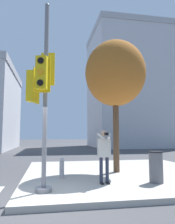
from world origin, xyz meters
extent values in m
plane|color=#424244|center=(0.00, 0.00, 0.00)|extent=(160.00, 160.00, 0.00)
cube|color=#ADA89E|center=(3.50, 3.50, 0.08)|extent=(8.00, 8.00, 0.16)
cylinder|color=slate|center=(0.29, 0.66, 0.22)|extent=(0.47, 0.47, 0.12)
cylinder|color=slate|center=(0.29, 0.66, 2.91)|extent=(0.13, 0.13, 5.25)
sphere|color=slate|center=(0.29, 0.66, 5.57)|extent=(0.14, 0.14, 0.14)
cylinder|color=slate|center=(0.32, 0.84, 3.70)|extent=(0.09, 0.24, 0.05)
cube|color=yellow|center=(0.36, 1.07, 3.70)|extent=(0.34, 0.29, 0.90)
cube|color=yellow|center=(0.34, 0.94, 3.70)|extent=(0.42, 0.10, 1.02)
cylinder|color=black|center=(0.39, 1.20, 4.00)|extent=(0.17, 0.06, 0.17)
cylinder|color=orange|center=(0.39, 1.20, 3.70)|extent=(0.17, 0.06, 0.17)
cylinder|color=black|center=(0.39, 1.20, 3.40)|extent=(0.17, 0.06, 0.17)
cylinder|color=slate|center=(0.24, 0.49, 3.38)|extent=(0.11, 0.24, 0.05)
cube|color=yellow|center=(0.19, 0.26, 3.38)|extent=(0.35, 0.31, 0.90)
cube|color=yellow|center=(0.22, 0.39, 3.38)|extent=(0.41, 0.13, 1.02)
cylinder|color=black|center=(0.15, 0.13, 3.68)|extent=(0.17, 0.07, 0.17)
cylinder|color=orange|center=(0.15, 0.13, 3.38)|extent=(0.17, 0.07, 0.17)
cylinder|color=black|center=(0.15, 0.13, 3.08)|extent=(0.17, 0.07, 0.17)
cylinder|color=slate|center=(0.12, 0.73, 3.13)|extent=(0.24, 0.13, 0.05)
cube|color=yellow|center=(-0.10, 0.81, 3.13)|extent=(0.33, 0.37, 0.90)
cube|color=yellow|center=(0.02, 0.77, 3.13)|extent=(0.17, 0.40, 1.02)
cylinder|color=black|center=(-0.23, 0.86, 3.43)|extent=(0.09, 0.17, 0.17)
cylinder|color=orange|center=(-0.23, 0.86, 3.13)|extent=(0.09, 0.17, 0.17)
cylinder|color=black|center=(-0.23, 0.86, 2.83)|extent=(0.09, 0.17, 0.17)
cube|color=black|center=(2.09, 1.30, 0.19)|extent=(0.09, 0.24, 0.05)
cube|color=black|center=(2.29, 1.30, 0.19)|extent=(0.09, 0.24, 0.05)
cylinder|color=#282D42|center=(2.09, 1.36, 0.58)|extent=(0.11, 0.11, 0.84)
cylinder|color=#282D42|center=(2.29, 1.36, 0.58)|extent=(0.11, 0.11, 0.84)
cube|color=beige|center=(2.19, 1.36, 1.30)|extent=(0.40, 0.22, 0.59)
sphere|color=tan|center=(2.19, 1.36, 1.76)|extent=(0.22, 0.22, 0.22)
cube|color=black|center=(2.19, 1.05, 1.74)|extent=(0.12, 0.10, 0.09)
cylinder|color=black|center=(2.19, 0.98, 1.74)|extent=(0.06, 0.08, 0.06)
cylinder|color=beige|center=(2.06, 1.22, 1.67)|extent=(0.23, 0.35, 0.23)
cylinder|color=beige|center=(2.33, 1.22, 1.67)|extent=(0.23, 0.35, 0.23)
cylinder|color=brown|center=(3.25, 3.39, 1.83)|extent=(0.26, 0.26, 3.33)
ellipsoid|color=#A86023|center=(3.25, 3.39, 4.42)|extent=(2.64, 2.64, 2.91)
cylinder|color=#99999E|center=(0.89, 2.41, 0.46)|extent=(0.17, 0.17, 0.61)
sphere|color=#99999E|center=(0.89, 2.41, 0.82)|extent=(0.15, 0.15, 0.15)
cylinder|color=#99999E|center=(0.89, 2.30, 0.53)|extent=(0.08, 0.06, 0.08)
cylinder|color=#5B5B60|center=(3.88, 1.14, 0.65)|extent=(0.44, 0.44, 0.98)
cylinder|color=black|center=(3.88, 1.14, 1.16)|extent=(0.47, 0.47, 0.04)
cube|color=#BCBCC1|center=(12.92, 24.87, 8.26)|extent=(12.33, 10.30, 16.52)
cube|color=#A3A3A8|center=(12.92, 24.87, 16.92)|extent=(12.53, 10.50, 0.80)
camera|label=1|loc=(0.38, -5.62, 1.71)|focal=35.00mm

